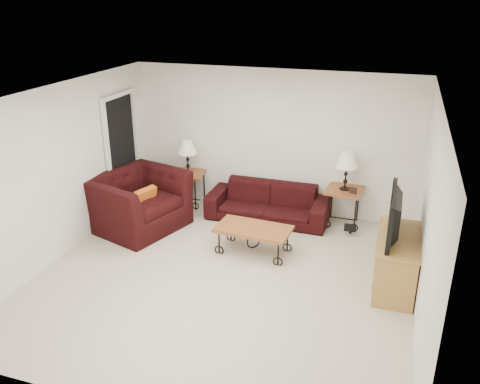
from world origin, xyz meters
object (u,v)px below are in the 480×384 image
Objects in this scene: lamp_left at (188,157)px; tv_stand at (396,262)px; sofa at (268,203)px; backpack at (351,223)px; lamp_right at (346,171)px; side_table_left at (189,188)px; side_table_right at (343,207)px; coffee_table at (253,240)px; television at (401,216)px; armchair at (138,202)px.

tv_stand is at bearing -24.65° from lamp_left.
backpack is at bearing -5.57° from sofa.
lamp_left is 4.12m from tv_stand.
lamp_left reaches higher than tv_stand.
lamp_right is at bearing 103.20° from backpack.
side_table_left is 0.51× the size of tv_stand.
side_table_right is 1.04× the size of lamp_left.
backpack is (1.43, -0.14, -0.12)m from sofa.
side_table_left is at bearing 139.75° from coffee_table.
sofa reaches higher than coffee_table.
side_table_right reaches higher than sofa.
lamp_left is at bearing 158.14° from backpack.
sofa is 3.24× the size of lamp_right.
lamp_left is 3.09m from backpack.
sofa is 1.23m from coffee_table.
backpack is at bearing -6.12° from lamp_left.
lamp_right is at bearing 0.00° from side_table_right.
side_table_left is at bearing -114.77° from television.
side_table_left is 4.08m from tv_stand.
side_table_left is 1.23m from armchair.
sofa is 5.53× the size of backpack.
armchair is (-1.95, -0.97, 0.16)m from sofa.
sofa is 1.27m from side_table_right.
television reaches higher than coffee_table.
lamp_right is at bearing -52.35° from armchair.
coffee_table is (-1.15, -1.40, -0.75)m from lamp_right.
television reaches higher than side_table_right.
armchair is at bearing -97.63° from television.
tv_stand is 1.12× the size of television.
lamp_right is (1.26, 0.18, 0.66)m from sofa.
lamp_right is (2.81, -0.00, 0.65)m from side_table_left.
sofa is at bearing -6.63° from lamp_left.
coffee_table is at bearing -156.45° from backpack.
backpack is at bearing -61.06° from side_table_right.
tv_stand reaches higher than coffee_table.
lamp_right is 0.59× the size of television.
sofa is at bearing -6.63° from side_table_left.
backpack is at bearing 117.70° from tv_stand.
armchair is (-0.40, -1.15, -0.46)m from lamp_left.
side_table_right is 2.04m from television.
tv_stand is 3.22× the size of backpack.
lamp_right is 0.85m from backpack.
sofa is at bearing 95.08° from coffee_table.
side_table_right reaches higher than backpack.
lamp_left is at bearing 180.00° from side_table_right.
lamp_left is 2.29m from coffee_table.
lamp_right is 1.92m from television.
lamp_left reaches higher than side_table_right.
lamp_right is 1.71× the size of backpack.
coffee_table is at bearing -98.34° from television.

